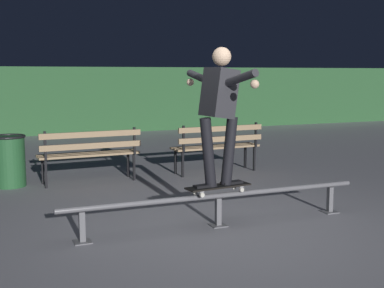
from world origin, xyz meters
The scene contains 8 objects.
ground_plane centered at (0.00, 0.00, 0.00)m, with size 90.00×90.00×0.00m, color gray.
hedge_backdrop centered at (0.00, 10.53, 0.97)m, with size 24.00×1.20×1.93m, color #2D5B33.
grind_rail centered at (0.00, 0.20, 0.29)m, with size 3.65×0.18×0.39m.
skateboard centered at (0.00, 0.20, 0.46)m, with size 0.80×0.30×0.09m.
skateboarder centered at (0.00, 0.20, 1.40)m, with size 0.63×1.40×1.56m.
park_bench_leftmost centered at (-0.91, 3.08, 0.54)m, with size 1.62×0.49×0.88m.
park_bench_left_center centered at (1.33, 3.08, 0.54)m, with size 1.62×0.49×0.88m.
trash_can centered at (-2.11, 3.31, 0.41)m, with size 0.52×0.52×0.80m.
Camera 1 is at (-2.43, -4.98, 1.74)m, focal length 47.97 mm.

